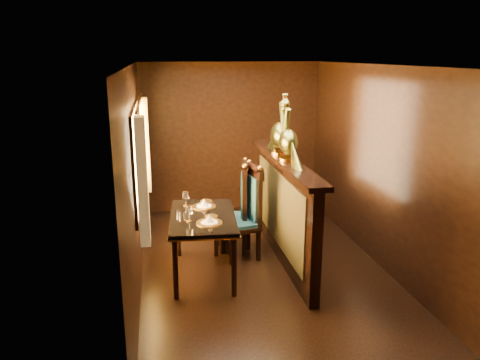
% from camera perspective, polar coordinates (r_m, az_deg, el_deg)
% --- Properties ---
extents(ground, '(5.00, 5.00, 0.00)m').
position_cam_1_polar(ground, '(5.98, 2.87, -10.90)').
color(ground, black).
rests_on(ground, ground).
extents(room_shell, '(3.04, 5.04, 2.52)m').
position_cam_1_polar(room_shell, '(5.47, 2.17, 4.14)').
color(room_shell, black).
rests_on(room_shell, ground).
extents(partition, '(0.26, 2.70, 1.36)m').
position_cam_1_polar(partition, '(6.06, 5.28, -3.33)').
color(partition, black).
rests_on(partition, ground).
extents(dining_table, '(0.88, 1.35, 0.96)m').
position_cam_1_polar(dining_table, '(5.63, -4.58, -4.99)').
color(dining_table, black).
rests_on(dining_table, ground).
extents(chair_left, '(0.53, 0.55, 1.28)m').
position_cam_1_polar(chair_left, '(6.13, 1.05, -3.49)').
color(chair_left, black).
rests_on(chair_left, ground).
extents(chair_right, '(0.54, 0.56, 1.28)m').
position_cam_1_polar(chair_right, '(6.29, -0.10, -3.02)').
color(chair_right, black).
rests_on(chair_right, ground).
extents(peacock_left, '(0.23, 0.62, 0.74)m').
position_cam_1_polar(peacock_left, '(5.68, 5.95, 5.99)').
color(peacock_left, '#17452A').
rests_on(peacock_left, partition).
extents(peacock_right, '(0.25, 0.67, 0.80)m').
position_cam_1_polar(peacock_right, '(6.04, 4.96, 6.85)').
color(peacock_right, '#17452A').
rests_on(peacock_right, partition).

